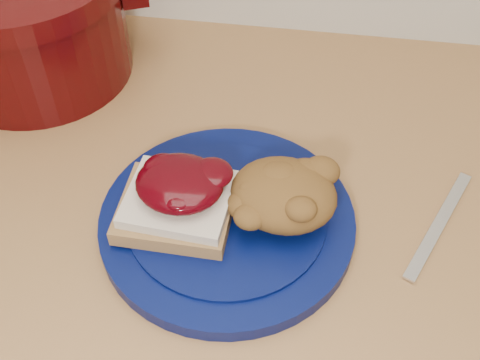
# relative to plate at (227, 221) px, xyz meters

# --- Properties ---
(plate) EXTENTS (0.28, 0.28, 0.02)m
(plate) POSITION_rel_plate_xyz_m (0.00, 0.00, 0.00)
(plate) COLOR #040C3F
(plate) RESTS_ON wood_countertop
(sandwich) EXTENTS (0.11, 0.10, 0.05)m
(sandwich) POSITION_rel_plate_xyz_m (-0.05, -0.01, 0.04)
(sandwich) COLOR olive
(sandwich) RESTS_ON plate
(stuffing_mound) EXTENTS (0.11, 0.10, 0.05)m
(stuffing_mound) POSITION_rel_plate_xyz_m (0.05, 0.01, 0.04)
(stuffing_mound) COLOR brown
(stuffing_mound) RESTS_ON plate
(butter_knife) EXTENTS (0.08, 0.15, 0.00)m
(butter_knife) POSITION_rel_plate_xyz_m (0.21, 0.03, -0.01)
(butter_knife) COLOR silver
(butter_knife) RESTS_ON wood_countertop
(dutch_oven) EXTENTS (0.32, 0.32, 0.16)m
(dutch_oven) POSITION_rel_plate_xyz_m (-0.28, 0.22, 0.06)
(dutch_oven) COLOR #390506
(dutch_oven) RESTS_ON wood_countertop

